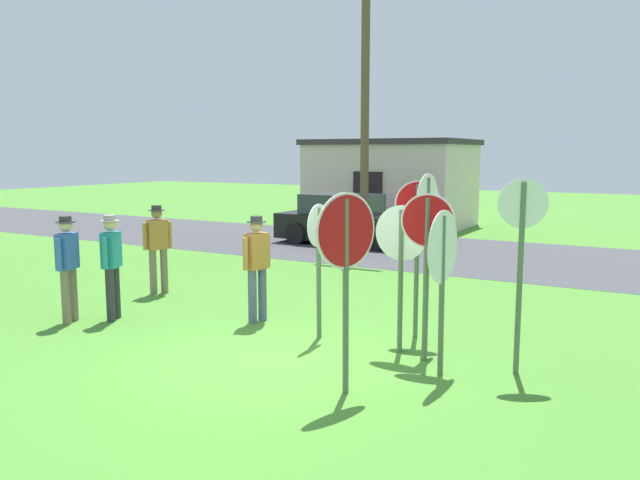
% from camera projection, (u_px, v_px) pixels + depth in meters
% --- Properties ---
extents(ground_plane, '(80.00, 80.00, 0.00)m').
position_uv_depth(ground_plane, '(272.00, 357.00, 8.54)').
color(ground_plane, '#47842D').
extents(street_asphalt, '(60.00, 6.40, 0.01)m').
position_uv_depth(street_asphalt, '(477.00, 255.00, 17.01)').
color(street_asphalt, '#424247').
rests_on(street_asphalt, ground).
extents(building_background, '(5.75, 4.29, 3.24)m').
position_uv_depth(building_background, '(391.00, 183.00, 23.73)').
color(building_background, beige).
rests_on(building_background, ground).
extents(utility_pole, '(1.80, 0.24, 8.96)m').
position_uv_depth(utility_pole, '(365.00, 84.00, 17.66)').
color(utility_pole, brown).
rests_on(utility_pole, ground).
extents(parked_car_on_street, '(4.31, 2.04, 1.51)m').
position_uv_depth(parked_car_on_street, '(347.00, 221.00, 19.10)').
color(parked_car_on_street, black).
rests_on(parked_car_on_street, ground).
extents(stop_sign_tallest, '(0.33, 0.81, 2.31)m').
position_uv_depth(stop_sign_tallest, '(346.00, 256.00, 7.04)').
color(stop_sign_tallest, '#51664C').
rests_on(stop_sign_tallest, ground).
extents(stop_sign_nearest, '(0.67, 0.17, 2.34)m').
position_uv_depth(stop_sign_nearest, '(417.00, 232.00, 9.26)').
color(stop_sign_nearest, '#51664C').
rests_on(stop_sign_nearest, ground).
extents(stop_sign_leaning_left, '(0.08, 0.68, 2.46)m').
position_uv_depth(stop_sign_leaning_left, '(427.00, 231.00, 8.76)').
color(stop_sign_leaning_left, '#51664C').
rests_on(stop_sign_leaning_left, ground).
extents(stop_sign_rear_left, '(0.09, 0.63, 2.00)m').
position_uv_depth(stop_sign_rear_left, '(319.00, 249.00, 9.24)').
color(stop_sign_rear_left, '#51664C').
rests_on(stop_sign_rear_left, ground).
extents(stop_sign_center_cluster, '(0.09, 0.90, 2.05)m').
position_uv_depth(stop_sign_center_cluster, '(442.00, 263.00, 7.69)').
color(stop_sign_center_cluster, '#51664C').
rests_on(stop_sign_center_cluster, ground).
extents(stop_sign_leaning_right, '(0.55, 0.28, 2.44)m').
position_uv_depth(stop_sign_leaning_right, '(521.00, 246.00, 7.69)').
color(stop_sign_leaning_right, '#51664C').
rests_on(stop_sign_leaning_right, ground).
extents(stop_sign_rear_right, '(0.70, 0.12, 2.22)m').
position_uv_depth(stop_sign_rear_right, '(427.00, 248.00, 8.18)').
color(stop_sign_rear_right, '#51664C').
rests_on(stop_sign_rear_right, ground).
extents(stop_sign_low_front, '(0.75, 0.07, 2.04)m').
position_uv_depth(stop_sign_low_front, '(401.00, 253.00, 8.54)').
color(stop_sign_low_front, '#51664C').
rests_on(stop_sign_low_front, ground).
extents(person_in_blue, '(0.33, 0.54, 1.74)m').
position_uv_depth(person_in_blue, '(68.00, 263.00, 10.16)').
color(person_in_blue, '#7A6B56').
rests_on(person_in_blue, ground).
extents(person_on_left, '(0.35, 0.53, 1.74)m').
position_uv_depth(person_on_left, '(112.00, 261.00, 10.31)').
color(person_on_left, '#2D2D33').
rests_on(person_on_left, ground).
extents(person_with_sunhat, '(0.31, 0.56, 1.74)m').
position_uv_depth(person_with_sunhat, '(257.00, 262.00, 10.18)').
color(person_with_sunhat, '#4C5670').
rests_on(person_with_sunhat, ground).
extents(person_in_dark_shirt, '(0.36, 0.51, 1.74)m').
position_uv_depth(person_in_dark_shirt, '(158.00, 244.00, 12.24)').
color(person_in_dark_shirt, '#7A6B56').
rests_on(person_in_dark_shirt, ground).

